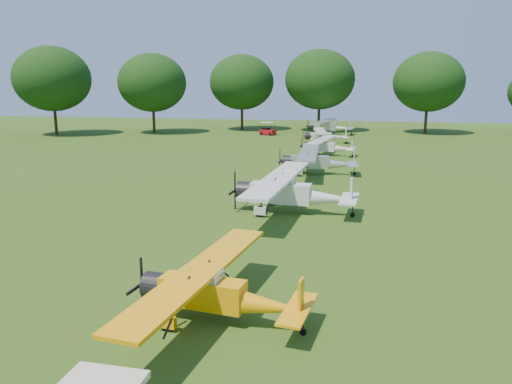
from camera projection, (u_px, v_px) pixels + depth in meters
ground at (268, 234)px, 25.87m from camera, size 160.00×160.00×0.00m
tree_belt at (344, 75)px, 23.59m from camera, size 137.36×130.27×14.52m
aircraft_2 at (215, 290)px, 16.15m from camera, size 6.01×9.54×1.87m
aircraft_3 at (290, 190)px, 29.71m from camera, size 7.56×12.04×2.37m
aircraft_4 at (316, 160)px, 42.40m from camera, size 6.71×10.68×2.10m
aircraft_5 at (326, 145)px, 53.37m from camera, size 5.94×9.41×1.85m
aircraft_6 at (324, 135)px, 64.27m from camera, size 5.81×9.22×1.81m
aircraft_7 at (328, 126)px, 75.29m from camera, size 7.18×11.38×2.23m
golf_cart at (268, 131)px, 74.43m from camera, size 2.54×2.06×1.90m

